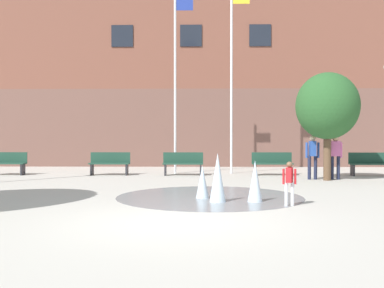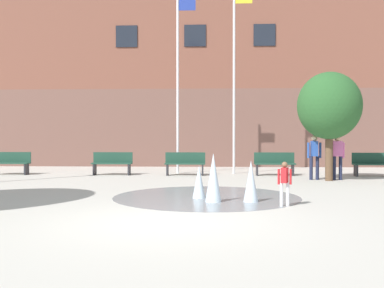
% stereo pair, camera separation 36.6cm
% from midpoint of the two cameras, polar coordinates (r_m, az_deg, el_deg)
% --- Properties ---
extents(ground_plane, '(100.00, 100.00, 0.00)m').
position_cam_midpoint_polar(ground_plane, '(8.24, -3.80, -9.83)').
color(ground_plane, '#B2ADA3').
extents(library_building, '(36.00, 6.05, 8.85)m').
position_cam_midpoint_polar(library_building, '(26.00, -0.38, 7.32)').
color(library_building, brown).
rests_on(library_building, ground).
extents(splash_fountain, '(4.77, 4.77, 1.15)m').
position_cam_midpoint_polar(splash_fountain, '(11.03, 2.67, -5.27)').
color(splash_fountain, gray).
rests_on(splash_fountain, ground).
extents(park_bench_far_left, '(1.60, 0.44, 0.91)m').
position_cam_midpoint_polar(park_bench_far_left, '(19.60, -23.03, -2.23)').
color(park_bench_far_left, '#28282D').
rests_on(park_bench_far_left, ground).
extents(park_bench_under_left_flagpole, '(1.60, 0.44, 0.91)m').
position_cam_midpoint_polar(park_bench_under_left_flagpole, '(18.31, -10.97, -2.39)').
color(park_bench_under_left_flagpole, '#28282D').
rests_on(park_bench_under_left_flagpole, ground).
extents(park_bench_under_right_flagpole, '(1.60, 0.44, 0.91)m').
position_cam_midpoint_polar(park_bench_under_right_flagpole, '(17.88, -1.73, -2.46)').
color(park_bench_under_right_flagpole, '#28282D').
rests_on(park_bench_under_right_flagpole, ground).
extents(park_bench_near_trashcan, '(1.60, 0.44, 0.91)m').
position_cam_midpoint_polar(park_bench_near_trashcan, '(18.13, 9.57, -2.42)').
color(park_bench_near_trashcan, '#28282D').
rests_on(park_bench_near_trashcan, ground).
extents(park_bench_far_right, '(1.60, 0.44, 0.91)m').
position_cam_midpoint_polar(park_bench_far_right, '(18.93, 21.15, -2.33)').
color(park_bench_far_right, '#28282D').
rests_on(park_bench_far_right, ground).
extents(adult_in_red, '(0.50, 0.21, 1.59)m').
position_cam_midpoint_polar(adult_in_red, '(16.83, 17.14, -1.16)').
color(adult_in_red, '#1E233D').
rests_on(adult_in_red, ground).
extents(child_in_fountain, '(0.31, 0.24, 0.99)m').
position_cam_midpoint_polar(child_in_fountain, '(10.19, 11.26, -4.49)').
color(child_in_fountain, silver).
rests_on(child_in_fountain, ground).
extents(teen_by_trashcan, '(0.50, 0.34, 1.59)m').
position_cam_midpoint_polar(teen_by_trashcan, '(16.63, 14.44, -1.18)').
color(teen_by_trashcan, '#1E233D').
rests_on(teen_by_trashcan, ground).
extents(flagpole_left, '(0.80, 0.10, 7.65)m').
position_cam_midpoint_polar(flagpole_left, '(18.96, -2.62, 8.61)').
color(flagpole_left, silver).
rests_on(flagpole_left, ground).
extents(flagpole_right, '(0.80, 0.10, 7.91)m').
position_cam_midpoint_polar(flagpole_right, '(18.97, 4.56, 9.01)').
color(flagpole_right, silver).
rests_on(flagpole_right, ground).
extents(street_tree_near_building, '(2.21, 2.21, 3.79)m').
position_cam_midpoint_polar(street_tree_near_building, '(16.43, 16.21, 4.62)').
color(street_tree_near_building, brown).
rests_on(street_tree_near_building, ground).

